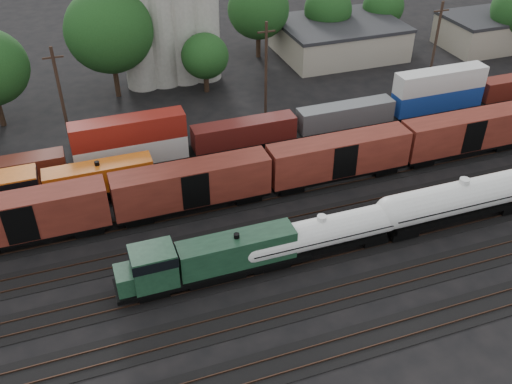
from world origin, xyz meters
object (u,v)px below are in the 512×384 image
object	(u,v)px
green_locomotive	(203,260)
orange_locomotive	(69,184)
grain_silo	(167,2)
tank_car_a	(321,234)

from	to	relation	value
green_locomotive	orange_locomotive	size ratio (longest dim) A/B	0.94
green_locomotive	grain_silo	world-z (taller)	grain_silo
orange_locomotive	grain_silo	bearing A→B (deg)	58.25
tank_car_a	grain_silo	world-z (taller)	grain_silo
green_locomotive	tank_car_a	distance (m)	10.42
tank_car_a	orange_locomotive	size ratio (longest dim) A/B	0.88
tank_car_a	green_locomotive	bearing A→B (deg)	180.00
tank_car_a	grain_silo	xyz separation A→B (m)	(-3.77, 41.00, 8.84)
tank_car_a	grain_silo	distance (m)	42.11
tank_car_a	orange_locomotive	distance (m)	24.89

